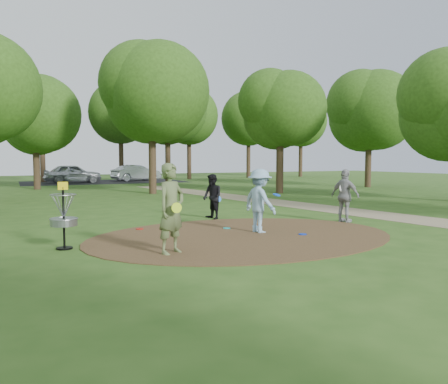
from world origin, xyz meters
name	(u,v)px	position (x,y,z in m)	size (l,w,h in m)	color
ground	(244,236)	(0.00, 0.00, 0.00)	(100.00, 100.00, 0.00)	#2D5119
dirt_clearing	(244,236)	(0.00, 0.00, 0.01)	(8.40, 8.40, 0.02)	#47301C
footpath	(371,214)	(6.50, 2.00, 0.01)	(2.00, 40.00, 0.01)	#8C7A5B
parking_lot	(105,182)	(2.00, 30.00, 0.00)	(14.00, 8.00, 0.01)	black
player_observer_with_disc	(171,209)	(-2.46, -1.26, 0.99)	(0.86, 0.76, 1.97)	#59693D
player_throwing_with_disc	(260,201)	(0.65, 0.26, 0.89)	(1.16, 1.26, 1.78)	#8DB5D2
player_walking_with_disc	(212,197)	(0.63, 3.40, 0.77)	(0.67, 0.81, 1.55)	black
player_waiting_with_disc	(345,196)	(4.19, 0.81, 0.87)	(0.68, 1.09, 1.73)	#99989B
disc_ground_cyan	(227,228)	(0.10, 1.23, 0.03)	(0.22, 0.22, 0.02)	#17BBB6
disc_ground_blue	(303,234)	(1.49, -0.60, 0.03)	(0.22, 0.22, 0.02)	#0B2DC7
disc_ground_red	(140,229)	(-2.24, 2.21, 0.03)	(0.22, 0.22, 0.02)	red
car_left	(73,174)	(-0.77, 29.48, 0.81)	(1.91, 4.75, 1.62)	#B4B7BC
car_right	(136,173)	(5.08, 30.58, 0.76)	(1.60, 4.59, 1.51)	#B0B0B8
disc_golf_basket	(64,211)	(-4.50, 0.30, 0.87)	(0.63, 0.63, 1.54)	black
tree_ring	(190,92)	(1.97, 8.86, 5.12)	(37.33, 45.35, 8.71)	#332316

